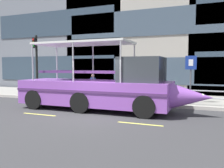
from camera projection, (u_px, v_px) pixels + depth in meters
ground_plane at (95, 114)px, 10.91m from camera, size 120.00×120.00×0.00m
sidewalk at (131, 98)px, 16.08m from camera, size 32.00×4.80×0.18m
curb_edge at (119, 103)px, 13.78m from camera, size 32.00×0.18×0.18m
lane_centreline at (85, 119)px, 9.98m from camera, size 25.80×0.12×0.01m
curb_guardrail at (115, 91)px, 14.19m from camera, size 12.49×0.09×0.80m
traffic_light_pole at (36, 59)px, 16.82m from camera, size 0.24×0.46×4.25m
parking_sign at (191, 71)px, 13.09m from camera, size 0.60×0.12×2.63m
leaned_bicycle at (31, 89)px, 16.97m from camera, size 1.74×0.46×0.96m
duck_tour_boat at (105, 88)px, 11.86m from camera, size 9.75×2.49×3.46m
pedestrian_near_bow at (163, 85)px, 14.08m from camera, size 0.44×0.21×1.51m
pedestrian_mid_left at (133, 84)px, 14.40m from camera, size 0.23×0.45×1.57m
pedestrian_mid_right at (93, 83)px, 15.94m from camera, size 0.44×0.21×1.52m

